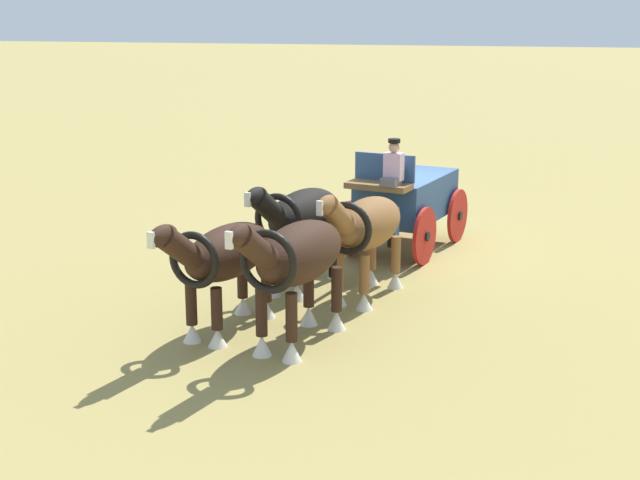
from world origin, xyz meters
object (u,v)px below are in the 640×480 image
at_px(draft_horse_rear_off, 301,218).
at_px(draft_horse_lead_near, 296,258).
at_px(draft_horse_rear_near, 365,228).
at_px(show_wagon, 404,200).
at_px(draft_horse_lead_off, 224,257).

xyz_separation_m(draft_horse_rear_off, draft_horse_lead_near, (2.81, 0.74, 0.05)).
relative_size(draft_horse_rear_near, draft_horse_rear_off, 0.96).
distance_m(show_wagon, draft_horse_lead_near, 6.14).
xyz_separation_m(show_wagon, draft_horse_lead_near, (6.10, -0.62, 0.29)).
xyz_separation_m(draft_horse_lead_near, draft_horse_lead_off, (-0.25, -1.28, -0.13)).
height_order(draft_horse_rear_off, draft_horse_lead_off, draft_horse_rear_off).
height_order(draft_horse_rear_near, draft_horse_rear_off, draft_horse_rear_off).
bearing_deg(draft_horse_lead_near, draft_horse_rear_near, 168.20).
relative_size(draft_horse_rear_near, draft_horse_lead_off, 0.96).
bearing_deg(draft_horse_lead_near, show_wagon, 174.24).
distance_m(draft_horse_rear_off, draft_horse_lead_off, 2.61).
relative_size(draft_horse_rear_off, draft_horse_lead_near, 1.00).
bearing_deg(draft_horse_rear_near, show_wagon, 178.63).
distance_m(show_wagon, draft_horse_rear_off, 3.57).
relative_size(draft_horse_rear_near, draft_horse_lead_near, 0.96).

